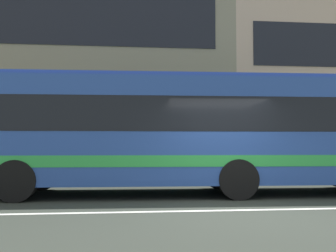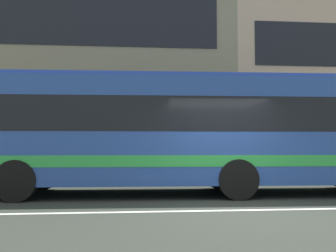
{
  "view_description": "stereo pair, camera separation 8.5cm",
  "coord_description": "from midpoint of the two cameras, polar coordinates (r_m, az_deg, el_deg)",
  "views": [
    {
      "loc": [
        -2.21,
        -7.65,
        1.36
      ],
      "look_at": [
        -1.22,
        2.27,
        1.85
      ],
      "focal_mm": 40.18,
      "sensor_mm": 36.0,
      "label": 1
    },
    {
      "loc": [
        -2.12,
        -7.66,
        1.36
      ],
      "look_at": [
        -1.22,
        2.27,
        1.85
      ],
      "focal_mm": 40.18,
      "sensor_mm": 36.0,
      "label": 2
    }
  ],
  "objects": [
    {
      "name": "apartment_block_left",
      "position": [
        24.8,
        -24.12,
        8.48
      ],
      "size": [
        25.44,
        11.71,
        12.24
      ],
      "color": "gray",
      "rests_on": "ground_plane"
    },
    {
      "name": "transit_bus",
      "position": [
        10.48,
        4.96,
        -0.64
      ],
      "size": [
        11.38,
        2.95,
        3.19
      ],
      "color": "#274997",
      "rests_on": "ground_plane"
    },
    {
      "name": "lane_centre_line",
      "position": [
        8.07,
        10.18,
        -12.46
      ],
      "size": [
        60.0,
        0.16,
        0.01
      ],
      "primitive_type": "cube",
      "color": "silver",
      "rests_on": "ground_plane"
    },
    {
      "name": "ground_plane",
      "position": [
        8.07,
        10.18,
        -12.48
      ],
      "size": [
        160.0,
        160.0,
        0.0
      ],
      "primitive_type": "plane",
      "color": "#30352D"
    },
    {
      "name": "hedge_row_far",
      "position": [
        14.4,
        -10.33,
        -6.35
      ],
      "size": [
        17.8,
        1.1,
        0.93
      ],
      "primitive_type": "cube",
      "color": "#275320",
      "rests_on": "ground_plane"
    }
  ]
}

